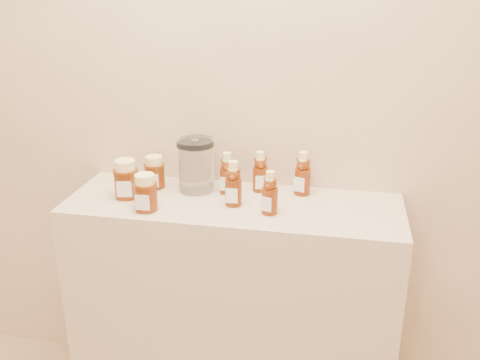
% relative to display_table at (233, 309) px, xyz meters
% --- Properties ---
extents(wall_back, '(3.50, 0.02, 2.70)m').
position_rel_display_table_xyz_m(wall_back, '(0.00, 0.20, 0.90)').
color(wall_back, tan).
rests_on(wall_back, ground).
extents(display_table, '(1.20, 0.40, 0.90)m').
position_rel_display_table_xyz_m(display_table, '(0.00, 0.00, 0.00)').
color(display_table, '#BFA98C').
rests_on(display_table, ground).
extents(bear_bottle_back_left, '(0.06, 0.06, 0.18)m').
position_rel_display_table_xyz_m(bear_bottle_back_left, '(-0.04, 0.09, 0.54)').
color(bear_bottle_back_left, '#571E06').
rests_on(bear_bottle_back_left, display_table).
extents(bear_bottle_back_mid, '(0.07, 0.07, 0.17)m').
position_rel_display_table_xyz_m(bear_bottle_back_mid, '(0.08, 0.13, 0.54)').
color(bear_bottle_back_mid, '#571E06').
rests_on(bear_bottle_back_mid, display_table).
extents(bear_bottle_back_right, '(0.08, 0.08, 0.18)m').
position_rel_display_table_xyz_m(bear_bottle_back_right, '(0.23, 0.13, 0.54)').
color(bear_bottle_back_right, '#571E06').
rests_on(bear_bottle_back_right, display_table).
extents(bear_bottle_front_left, '(0.06, 0.06, 0.18)m').
position_rel_display_table_xyz_m(bear_bottle_front_left, '(0.01, -0.02, 0.54)').
color(bear_bottle_front_left, '#571E06').
rests_on(bear_bottle_front_left, display_table).
extents(bear_bottle_front_right, '(0.07, 0.07, 0.17)m').
position_rel_display_table_xyz_m(bear_bottle_front_right, '(0.14, -0.06, 0.54)').
color(bear_bottle_front_right, '#571E06').
rests_on(bear_bottle_front_right, display_table).
extents(honey_jar_left, '(0.11, 0.11, 0.14)m').
position_rel_display_table_xyz_m(honey_jar_left, '(-0.39, -0.02, 0.52)').
color(honey_jar_left, '#571E06').
rests_on(honey_jar_left, display_table).
extents(honey_jar_back, '(0.09, 0.09, 0.12)m').
position_rel_display_table_xyz_m(honey_jar_back, '(-0.32, 0.09, 0.51)').
color(honey_jar_back, '#571E06').
rests_on(honey_jar_back, display_table).
extents(honey_jar_front, '(0.09, 0.09, 0.13)m').
position_rel_display_table_xyz_m(honey_jar_front, '(-0.28, -0.12, 0.52)').
color(honey_jar_front, '#571E06').
rests_on(honey_jar_front, display_table).
extents(glass_canister, '(0.18, 0.18, 0.21)m').
position_rel_display_table_xyz_m(glass_canister, '(-0.16, 0.09, 0.56)').
color(glass_canister, white).
rests_on(glass_canister, display_table).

